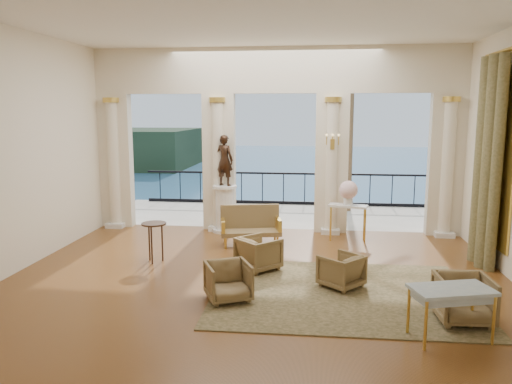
# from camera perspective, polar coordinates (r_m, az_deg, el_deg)

# --- Properties ---
(floor) EXTENTS (9.00, 9.00, 0.00)m
(floor) POSITION_cam_1_polar(r_m,az_deg,el_deg) (9.03, 0.03, -10.05)
(floor) COLOR #482D0F
(floor) RESTS_ON ground
(room_walls) EXTENTS (9.00, 9.00, 9.00)m
(room_walls) POSITION_cam_1_polar(r_m,az_deg,el_deg) (7.41, -1.00, 8.44)
(room_walls) COLOR white
(room_walls) RESTS_ON ground
(arcade) EXTENTS (9.00, 0.56, 4.50)m
(arcade) POSITION_cam_1_polar(r_m,az_deg,el_deg) (12.33, 2.16, 7.39)
(arcade) COLOR beige
(arcade) RESTS_ON ground
(terrace) EXTENTS (10.00, 3.60, 0.10)m
(terrace) POSITION_cam_1_polar(r_m,az_deg,el_deg) (14.61, 2.73, -2.73)
(terrace) COLOR #A19788
(terrace) RESTS_ON ground
(balustrade) EXTENTS (9.00, 0.06, 1.03)m
(balustrade) POSITION_cam_1_polar(r_m,az_deg,el_deg) (16.10, 3.15, 0.05)
(balustrade) COLOR black
(balustrade) RESTS_ON terrace
(palm_tree) EXTENTS (2.00, 2.00, 4.50)m
(palm_tree) POSITION_cam_1_polar(r_m,az_deg,el_deg) (15.13, 10.87, 13.30)
(palm_tree) COLOR #4C3823
(palm_tree) RESTS_ON terrace
(headland) EXTENTS (22.00, 18.00, 6.00)m
(headland) POSITION_cam_1_polar(r_m,az_deg,el_deg) (84.58, -14.74, 4.91)
(headland) COLOR black
(headland) RESTS_ON sea
(sea) EXTENTS (160.00, 160.00, 0.00)m
(sea) POSITION_cam_1_polar(r_m,az_deg,el_deg) (69.05, 5.95, 1.75)
(sea) COLOR #285B86
(sea) RESTS_ON ground
(curtain) EXTENTS (0.33, 1.40, 4.09)m
(curtain) POSITION_cam_1_polar(r_m,az_deg,el_deg) (10.53, 24.96, 3.14)
(curtain) COLOR #4D4B28
(curtain) RESTS_ON ground
(window_frame) EXTENTS (0.04, 1.60, 3.40)m
(window_frame) POSITION_cam_1_polar(r_m,az_deg,el_deg) (10.58, 25.96, 3.53)
(window_frame) COLOR gold
(window_frame) RESTS_ON room_walls
(wall_sconce) EXTENTS (0.30, 0.11, 0.33)m
(wall_sconce) POSITION_cam_1_polar(r_m,az_deg,el_deg) (12.00, 8.73, 5.54)
(wall_sconce) COLOR gold
(wall_sconce) RESTS_ON arcade
(rug) EXTENTS (4.26, 3.34, 0.02)m
(rug) POSITION_cam_1_polar(r_m,az_deg,el_deg) (8.52, 9.76, -11.32)
(rug) COLOR #303219
(rug) RESTS_ON ground
(armchair_a) EXTENTS (0.86, 0.84, 0.68)m
(armchair_a) POSITION_cam_1_polar(r_m,az_deg,el_deg) (8.03, -3.19, -9.96)
(armchair_a) COLOR #473A1A
(armchair_a) RESTS_ON ground
(armchair_b) EXTENTS (0.77, 0.72, 0.75)m
(armchair_b) POSITION_cam_1_polar(r_m,az_deg,el_deg) (7.80, 22.65, -11.01)
(armchair_b) COLOR #473A1A
(armchair_b) RESTS_ON ground
(armchair_c) EXTENTS (0.85, 0.85, 0.64)m
(armchair_c) POSITION_cam_1_polar(r_m,az_deg,el_deg) (8.71, 9.71, -8.69)
(armchair_c) COLOR #473A1A
(armchair_c) RESTS_ON ground
(armchair_d) EXTENTS (0.94, 0.93, 0.70)m
(armchair_d) POSITION_cam_1_polar(r_m,az_deg,el_deg) (9.49, 0.30, -6.85)
(armchair_d) COLOR #473A1A
(armchair_d) RESTS_ON ground
(settee) EXTENTS (1.43, 0.85, 0.89)m
(settee) POSITION_cam_1_polar(r_m,az_deg,el_deg) (11.24, -0.64, -3.84)
(settee) COLOR #473A1A
(settee) RESTS_ON ground
(game_table) EXTENTS (1.15, 0.83, 0.71)m
(game_table) POSITION_cam_1_polar(r_m,az_deg,el_deg) (7.10, 21.45, -10.73)
(game_table) COLOR #8EA5AF
(game_table) RESTS_ON ground
(pedestal) EXTENTS (0.64, 0.64, 1.17)m
(pedestal) POSITION_cam_1_polar(r_m,az_deg,el_deg) (12.40, -3.56, -2.02)
(pedestal) COLOR silver
(pedestal) RESTS_ON ground
(statue) EXTENTS (0.53, 0.44, 1.25)m
(statue) POSITION_cam_1_polar(r_m,az_deg,el_deg) (12.22, -3.62, 3.63)
(statue) COLOR #2F1E15
(statue) RESTS_ON pedestal
(console_table) EXTENTS (0.94, 0.56, 0.83)m
(console_table) POSITION_cam_1_polar(r_m,az_deg,el_deg) (11.76, 10.46, -2.13)
(console_table) COLOR silver
(console_table) RESTS_ON ground
(urn) EXTENTS (0.43, 0.43, 0.56)m
(urn) POSITION_cam_1_polar(r_m,az_deg,el_deg) (11.68, 10.53, 0.10)
(urn) COLOR silver
(urn) RESTS_ON console_table
(side_table) EXTENTS (0.49, 0.49, 0.80)m
(side_table) POSITION_cam_1_polar(r_m,az_deg,el_deg) (10.10, -11.58, -4.10)
(side_table) COLOR black
(side_table) RESTS_ON ground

